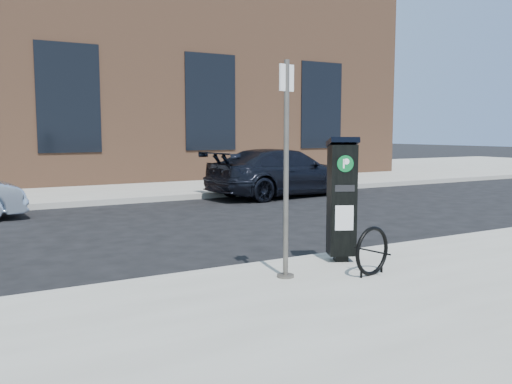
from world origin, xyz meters
TOP-DOWN VIEW (x-y plane):
  - ground at (0.00, 0.00)m, footprint 120.00×120.00m
  - sidewalk_far at (0.00, 14.00)m, footprint 60.00×12.00m
  - curb_near at (0.00, -0.02)m, footprint 60.00×0.12m
  - curb_far at (0.00, 8.02)m, footprint 60.00×0.12m
  - building at (-0.00, 17.00)m, footprint 28.00×10.05m
  - parking_kiosk at (1.21, -0.45)m, footprint 0.50×0.48m
  - sign_pole at (0.08, -0.79)m, footprint 0.23×0.21m
  - bike_rack at (1.07, -1.24)m, footprint 0.62×0.17m
  - car_dark at (5.25, 7.40)m, footprint 5.09×2.52m

SIDE VIEW (x-z plane):
  - ground at x=0.00m, z-range 0.00..0.00m
  - sidewalk_far at x=0.00m, z-range 0.00..0.15m
  - curb_near at x=0.00m, z-range -0.01..0.15m
  - curb_far at x=0.00m, z-range -0.01..0.15m
  - bike_rack at x=1.07m, z-range 0.14..0.76m
  - car_dark at x=5.25m, z-range 0.00..1.42m
  - parking_kiosk at x=1.21m, z-range 0.17..1.88m
  - sign_pole at x=0.08m, z-range 0.14..2.76m
  - building at x=0.00m, z-range 0.02..8.27m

